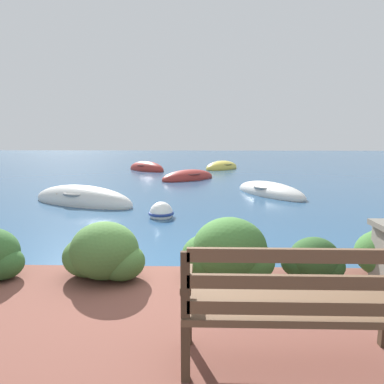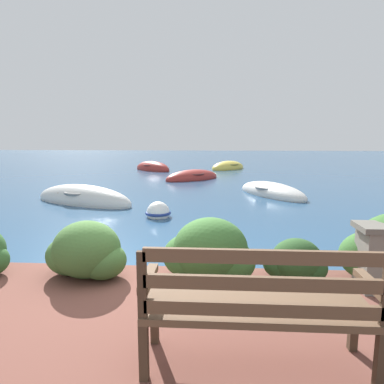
% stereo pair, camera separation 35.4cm
% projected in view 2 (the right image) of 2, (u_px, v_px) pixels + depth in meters
% --- Properties ---
extents(ground_plane, '(80.00, 80.00, 0.00)m').
position_uv_depth(ground_plane, '(145.00, 282.00, 4.35)').
color(ground_plane, navy).
extents(park_bench, '(1.60, 0.48, 0.93)m').
position_uv_depth(park_bench, '(258.00, 304.00, 2.33)').
color(park_bench, '#433123').
rests_on(park_bench, patio_terrace).
extents(hedge_clump_centre, '(0.97, 0.70, 0.66)m').
position_uv_depth(hedge_clump_centre, '(86.00, 253.00, 3.95)').
color(hedge_clump_centre, '#426B33').
rests_on(hedge_clump_centre, patio_terrace).
extents(hedge_clump_right, '(1.05, 0.76, 0.72)m').
position_uv_depth(hedge_clump_right, '(209.00, 253.00, 3.87)').
color(hedge_clump_right, '#38662D').
rests_on(hedge_clump_right, patio_terrace).
extents(hedge_clump_far_right, '(0.71, 0.51, 0.48)m').
position_uv_depth(hedge_clump_far_right, '(295.00, 262.00, 3.87)').
color(hedge_clump_far_right, '#284C23').
rests_on(hedge_clump_far_right, patio_terrace).
extents(rowboat_nearest, '(3.39, 2.22, 0.89)m').
position_uv_depth(rowboat_nearest, '(83.00, 200.00, 9.51)').
color(rowboat_nearest, silver).
rests_on(rowboat_nearest, ground_plane).
extents(rowboat_mid, '(2.33, 3.09, 0.69)m').
position_uv_depth(rowboat_mid, '(272.00, 193.00, 10.80)').
color(rowboat_mid, silver).
rests_on(rowboat_mid, ground_plane).
extents(rowboat_far, '(2.68, 2.58, 0.73)m').
position_uv_depth(rowboat_far, '(192.00, 178.00, 14.65)').
color(rowboat_far, '#9E2D28').
rests_on(rowboat_far, ground_plane).
extents(rowboat_outer, '(2.55, 2.43, 0.87)m').
position_uv_depth(rowboat_outer, '(153.00, 169.00, 18.51)').
color(rowboat_outer, '#9E2D28').
rests_on(rowboat_outer, ground_plane).
extents(rowboat_distant, '(2.45, 2.61, 0.81)m').
position_uv_depth(rowboat_distant, '(228.00, 168.00, 19.18)').
color(rowboat_distant, '#DBC64C').
rests_on(rowboat_distant, ground_plane).
extents(mooring_buoy, '(0.59, 0.59, 0.53)m').
position_uv_depth(mooring_buoy, '(158.00, 213.00, 7.84)').
color(mooring_buoy, white).
rests_on(mooring_buoy, ground_plane).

